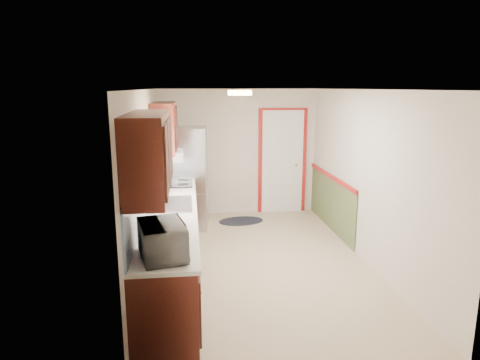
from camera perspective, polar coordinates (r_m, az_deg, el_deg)
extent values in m
cube|color=tan|center=(6.18, 2.58, -10.86)|extent=(3.20, 5.20, 0.12)
cube|color=white|center=(5.69, 2.81, 11.98)|extent=(3.20, 5.20, 0.12)
cube|color=beige|center=(8.25, -0.17, 3.72)|extent=(3.20, 0.10, 2.40)
cube|color=beige|center=(3.47, 9.55, -8.63)|extent=(3.20, 0.10, 2.40)
cube|color=beige|center=(5.77, -12.18, -0.30)|extent=(0.10, 5.20, 2.40)
cube|color=beige|center=(6.24, 16.41, 0.42)|extent=(0.10, 5.20, 2.40)
cube|color=#3D140D|center=(5.67, -9.06, -8.31)|extent=(0.60, 4.00, 0.90)
cube|color=white|center=(5.52, -9.07, -3.73)|extent=(0.63, 4.00, 0.04)
cube|color=#6096E9|center=(5.47, -12.34, -0.83)|extent=(0.02, 4.00, 0.55)
cube|color=#3D140D|center=(4.07, -12.12, 3.47)|extent=(0.35, 1.40, 0.75)
cube|color=#3D140D|center=(6.74, -10.10, 6.96)|extent=(0.35, 1.20, 0.75)
cube|color=white|center=(5.49, -12.41, 3.53)|extent=(0.02, 1.00, 0.90)
cube|color=#B55021|center=(5.45, -12.10, 7.18)|extent=(0.05, 1.12, 0.24)
cube|color=#B7B7BC|center=(5.61, -9.09, -3.21)|extent=(0.52, 0.82, 0.02)
cube|color=white|center=(6.85, -9.51, 3.26)|extent=(0.45, 0.60, 0.15)
cube|color=maroon|center=(8.40, 5.63, 2.43)|extent=(0.94, 0.05, 2.08)
cube|color=white|center=(8.37, 5.67, 2.40)|extent=(0.80, 0.04, 2.00)
cube|color=#4B5730|center=(7.63, 12.04, -3.02)|extent=(0.02, 2.30, 0.90)
cube|color=maroon|center=(7.52, 12.11, 0.43)|extent=(0.04, 2.30, 0.06)
cylinder|color=#FFD88C|center=(5.44, -0.01, 11.56)|extent=(0.30, 0.30, 0.06)
imported|color=white|center=(3.89, -10.27, -7.42)|extent=(0.43, 0.62, 0.38)
cube|color=#B7B7BC|center=(7.52, -7.24, 0.30)|extent=(0.79, 0.75, 1.76)
cylinder|color=black|center=(7.17, -9.19, -1.07)|extent=(0.02, 0.02, 1.23)
ellipsoid|color=black|center=(7.94, 0.15, -5.48)|extent=(0.90, 0.65, 0.01)
cube|color=black|center=(6.82, -8.71, -0.38)|extent=(0.55, 0.66, 0.02)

